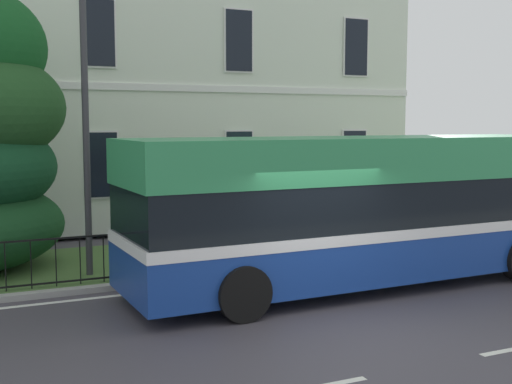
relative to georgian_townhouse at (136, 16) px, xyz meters
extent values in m
cube|color=#433F47|center=(-0.15, -13.99, -6.99)|extent=(60.00, 56.00, 0.06)
cube|color=silver|center=(-0.15, -10.34, -6.96)|extent=(54.00, 0.14, 0.01)
cube|color=#9E9E99|center=(-0.15, -9.87, -6.90)|extent=(57.00, 0.24, 0.12)
cube|color=#4D7238|center=(-0.15, -7.69, -6.90)|extent=(57.00, 4.12, 0.12)
cube|color=silver|center=(0.00, 0.00, -0.89)|extent=(16.86, 8.03, 11.91)
cube|color=white|center=(0.00, -4.04, -2.63)|extent=(16.86, 0.06, 0.20)
cube|color=#2D333D|center=(0.00, -4.05, -5.74)|extent=(1.10, 0.06, 2.20)
cube|color=white|center=(-2.11, -4.05, -4.83)|extent=(0.96, 0.04, 1.93)
cube|color=black|center=(-2.11, -4.07, -4.83)|extent=(0.86, 0.03, 1.83)
cube|color=white|center=(2.11, -4.05, -4.83)|extent=(0.96, 0.04, 1.93)
cube|color=black|center=(2.11, -4.07, -4.83)|extent=(0.86, 0.03, 1.83)
cube|color=white|center=(6.32, -4.05, -4.83)|extent=(0.96, 0.04, 1.93)
cube|color=black|center=(6.32, -4.07, -4.83)|extent=(0.86, 0.03, 1.83)
cube|color=white|center=(-2.11, -4.05, -1.17)|extent=(0.96, 0.04, 1.93)
cube|color=black|center=(-2.11, -4.07, -1.17)|extent=(0.86, 0.03, 1.83)
cube|color=white|center=(2.11, -4.05, -1.17)|extent=(0.96, 0.04, 1.93)
cube|color=black|center=(2.11, -4.07, -1.17)|extent=(0.86, 0.03, 1.83)
cube|color=white|center=(6.32, -4.05, -1.17)|extent=(0.96, 0.04, 1.93)
cube|color=black|center=(6.32, -4.07, -1.17)|extent=(0.86, 0.03, 1.83)
cube|color=black|center=(0.00, -9.59, -5.89)|extent=(12.09, 0.04, 0.04)
cube|color=black|center=(0.00, -9.59, -6.76)|extent=(12.09, 0.04, 0.04)
cylinder|color=black|center=(-5.12, -9.59, -6.37)|extent=(0.02, 0.02, 0.95)
cylinder|color=black|center=(-4.65, -9.59, -6.37)|extent=(0.02, 0.02, 0.95)
cylinder|color=black|center=(-4.19, -9.59, -6.37)|extent=(0.02, 0.02, 0.95)
cylinder|color=black|center=(-3.72, -9.59, -6.37)|extent=(0.02, 0.02, 0.95)
cylinder|color=black|center=(-3.26, -9.59, -6.37)|extent=(0.02, 0.02, 0.95)
cylinder|color=black|center=(-2.79, -9.59, -6.37)|extent=(0.02, 0.02, 0.95)
cylinder|color=black|center=(-2.33, -9.59, -6.37)|extent=(0.02, 0.02, 0.95)
cylinder|color=black|center=(-1.86, -9.59, -6.37)|extent=(0.02, 0.02, 0.95)
cylinder|color=black|center=(-1.40, -9.59, -6.37)|extent=(0.02, 0.02, 0.95)
cylinder|color=black|center=(-0.93, -9.59, -6.37)|extent=(0.02, 0.02, 0.95)
cylinder|color=black|center=(-0.47, -9.59, -6.37)|extent=(0.02, 0.02, 0.95)
cylinder|color=black|center=(0.00, -9.59, -6.37)|extent=(0.02, 0.02, 0.95)
cylinder|color=black|center=(0.47, -9.59, -6.37)|extent=(0.02, 0.02, 0.95)
cylinder|color=black|center=(0.93, -9.59, -6.37)|extent=(0.02, 0.02, 0.95)
cylinder|color=black|center=(1.40, -9.59, -6.37)|extent=(0.02, 0.02, 0.95)
cylinder|color=black|center=(1.86, -9.59, -6.37)|extent=(0.02, 0.02, 0.95)
cylinder|color=black|center=(2.33, -9.59, -6.37)|extent=(0.02, 0.02, 0.95)
cylinder|color=black|center=(2.79, -9.59, -6.37)|extent=(0.02, 0.02, 0.95)
cylinder|color=black|center=(3.26, -9.59, -6.37)|extent=(0.02, 0.02, 0.95)
cylinder|color=black|center=(3.72, -9.59, -6.37)|extent=(0.02, 0.02, 0.95)
cylinder|color=black|center=(4.19, -9.59, -6.37)|extent=(0.02, 0.02, 0.95)
cylinder|color=black|center=(4.65, -9.59, -6.37)|extent=(0.02, 0.02, 0.95)
cylinder|color=black|center=(5.12, -9.59, -6.37)|extent=(0.02, 0.02, 0.95)
cylinder|color=black|center=(5.58, -9.59, -6.37)|extent=(0.02, 0.02, 0.95)
cylinder|color=black|center=(6.05, -9.59, -6.37)|extent=(0.02, 0.02, 0.95)
cube|color=navy|center=(1.59, -11.60, -6.20)|extent=(9.84, 2.72, 1.00)
cube|color=white|center=(1.59, -11.60, -5.74)|extent=(9.86, 2.74, 0.20)
cube|color=black|center=(1.59, -11.60, -5.23)|extent=(9.76, 2.68, 0.94)
cube|color=#2E8B53|center=(1.59, -11.60, -4.35)|extent=(9.84, 2.72, 0.83)
cylinder|color=silver|center=(6.48, -10.68, -6.48)|extent=(0.04, 0.20, 0.20)
cylinder|color=black|center=(4.79, -10.32, -6.48)|extent=(0.97, 0.32, 0.96)
cylinder|color=black|center=(-1.67, -10.46, -6.48)|extent=(0.97, 0.32, 0.96)
cylinder|color=black|center=(-1.61, -12.87, -6.48)|extent=(0.97, 0.32, 0.96)
cylinder|color=#333338|center=(-3.40, -8.83, -3.37)|extent=(0.14, 0.14, 6.96)
cylinder|color=#4C4742|center=(0.79, -9.20, -6.37)|extent=(0.54, 0.54, 0.95)
ellipsoid|color=black|center=(0.79, -9.20, -5.80)|extent=(0.56, 0.56, 0.19)
camera|label=1|loc=(-5.91, -22.71, -3.64)|focal=46.10mm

